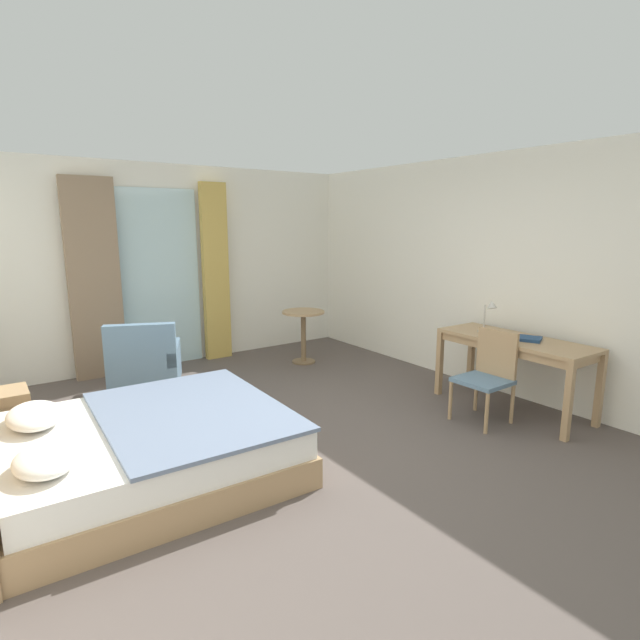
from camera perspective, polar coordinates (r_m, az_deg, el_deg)
ground at (r=4.41m, az=0.14°, el=-15.15°), size 5.68×7.34×0.10m
wall_back at (r=7.04m, az=-16.26°, el=6.08°), size 5.28×0.12×2.67m
wall_right at (r=5.87m, az=21.23°, el=4.84°), size 0.12×6.94×2.67m
balcony_glass_door at (r=6.89m, az=-18.37°, el=4.52°), size 1.14×0.02×2.35m
curtain_panel_left at (r=6.60m, az=-24.69°, el=4.24°), size 0.60×0.10×2.45m
curtain_panel_right at (r=7.06m, az=-12.01°, el=5.40°), size 0.36×0.10×2.45m
bed at (r=4.04m, az=-20.02°, el=-13.73°), size 2.09×1.81×0.91m
nightstand at (r=5.19m, az=-32.88°, el=-9.46°), size 0.43×0.41×0.47m
writing_desk at (r=5.39m, az=21.64°, el=-2.87°), size 0.63×1.55×0.76m
desk_chair at (r=5.07m, az=18.92°, el=-5.69°), size 0.45×0.46×0.89m
desk_lamp at (r=5.41m, az=19.04°, el=0.96°), size 0.16×0.23×0.38m
closed_book at (r=5.32m, az=22.77°, el=-1.98°), size 0.31×0.34×0.03m
armchair_by_window at (r=5.86m, az=-19.57°, el=-5.03°), size 0.97×1.00×0.87m
round_cafe_table at (r=6.75m, az=-1.94°, el=-0.62°), size 0.58×0.58×0.73m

